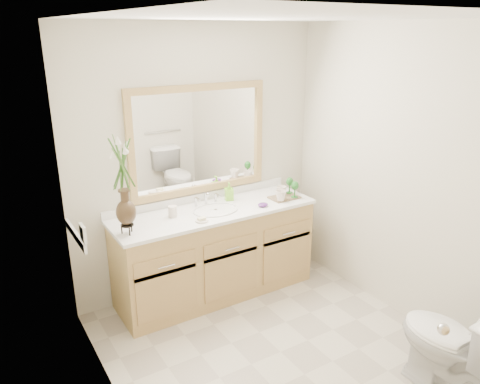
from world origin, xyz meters
TOP-DOWN VIEW (x-y plane):
  - floor at (0.00, 0.00)m, footprint 2.60×2.60m
  - ceiling at (0.00, 0.00)m, footprint 2.40×2.60m
  - wall_back at (0.00, 1.30)m, footprint 2.40×0.02m
  - wall_front at (0.00, -1.30)m, footprint 2.40×0.02m
  - wall_left at (-1.20, 0.00)m, footprint 0.02×2.60m
  - wall_right at (1.20, 0.00)m, footprint 0.02×2.60m
  - vanity at (0.00, 1.01)m, footprint 1.80×0.55m
  - counter at (0.00, 1.01)m, footprint 1.84×0.57m
  - sink at (0.00, 1.00)m, footprint 0.38×0.34m
  - mirror at (0.00, 1.28)m, footprint 1.32×0.04m
  - switch_plate at (-1.19, 0.76)m, footprint 0.02×0.12m
  - door at (-0.30, -1.29)m, footprint 0.80×0.03m
  - toilet at (0.70, -0.92)m, footprint 0.42×0.75m
  - flower_vase at (-0.82, 0.92)m, footprint 0.18×0.18m
  - tumbler at (-0.38, 1.06)m, footprint 0.07×0.07m
  - soap_dish at (-0.22, 0.84)m, footprint 0.11×0.11m
  - soap_bottle at (0.23, 1.16)m, footprint 0.09×0.09m
  - purple_dish at (0.40, 0.85)m, footprint 0.11×0.10m
  - tray at (0.70, 0.93)m, footprint 0.27×0.18m
  - mug_left at (0.61, 0.87)m, footprint 0.13×0.13m
  - mug_right at (0.71, 0.98)m, footprint 0.12×0.12m
  - goblet_front at (0.77, 0.87)m, footprint 0.07×0.07m
  - goblet_back at (0.81, 0.99)m, footprint 0.07×0.07m

SIDE VIEW (x-z plane):
  - floor at x=0.00m, z-range 0.00..0.00m
  - toilet at x=0.70m, z-range 0.00..0.74m
  - vanity at x=0.00m, z-range 0.00..0.80m
  - sink at x=0.00m, z-range 0.66..0.89m
  - counter at x=0.00m, z-range 0.80..0.83m
  - tray at x=0.70m, z-range 0.83..0.84m
  - soap_dish at x=-0.22m, z-range 0.82..0.86m
  - purple_dish at x=0.40m, z-range 0.83..0.86m
  - tumbler at x=-0.38m, z-range 0.83..0.93m
  - mug_right at x=0.71m, z-range 0.84..0.94m
  - mug_left at x=0.61m, z-range 0.84..0.94m
  - soap_bottle at x=0.23m, z-range 0.83..0.98m
  - goblet_back at x=0.81m, z-range 0.87..1.03m
  - goblet_front at x=0.77m, z-range 0.87..1.03m
  - switch_plate at x=-1.19m, z-range 0.92..1.04m
  - door at x=-0.30m, z-range 0.00..2.00m
  - wall_back at x=0.00m, z-range 0.00..2.40m
  - wall_front at x=0.00m, z-range 0.00..2.40m
  - wall_left at x=-1.20m, z-range 0.00..2.40m
  - wall_right at x=1.20m, z-range 0.00..2.40m
  - flower_vase at x=-0.82m, z-range 0.96..1.71m
  - mirror at x=0.00m, z-range 0.92..1.89m
  - ceiling at x=0.00m, z-range 2.39..2.41m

